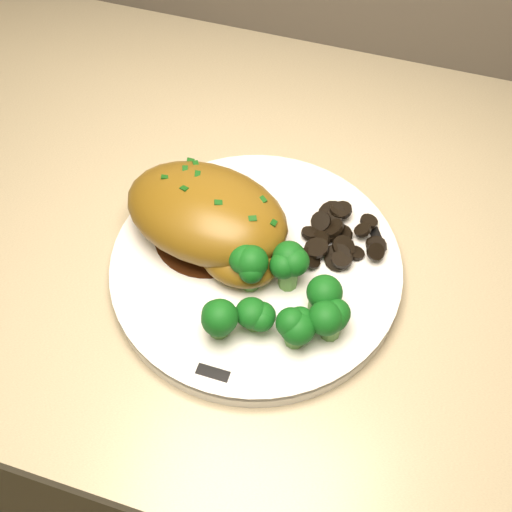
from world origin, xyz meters
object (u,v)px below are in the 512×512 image
(plate, at_px, (256,267))
(counter, at_px, (43,312))
(chicken_breast, at_px, (210,218))
(broccoli_florets, at_px, (280,301))

(plate, bearing_deg, counter, 169.23)
(counter, height_order, chicken_breast, counter)
(counter, bearing_deg, broccoli_florets, -16.06)
(plate, height_order, broccoli_florets, broccoli_florets)
(counter, relative_size, plate, 6.82)
(counter, xyz_separation_m, chicken_breast, (0.37, -0.07, 0.48))
(plate, bearing_deg, chicken_breast, 164.40)
(plate, xyz_separation_m, chicken_breast, (-0.05, 0.01, 0.04))
(counter, distance_m, chicken_breast, 0.61)
(plate, distance_m, chicken_breast, 0.07)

